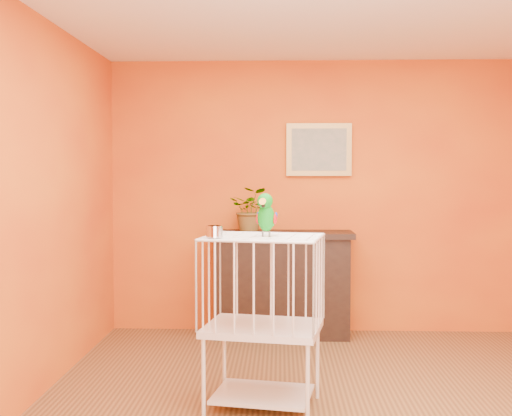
{
  "coord_description": "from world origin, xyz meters",
  "views": [
    {
      "loc": [
        -0.37,
        -3.93,
        1.51
      ],
      "look_at": [
        -0.52,
        0.1,
        1.3
      ],
      "focal_mm": 45.0,
      "sensor_mm": 36.0,
      "label": 1
    }
  ],
  "objects": [
    {
      "name": "room_shell",
      "position": [
        0.0,
        0.0,
        1.58
      ],
      "size": [
        4.5,
        4.5,
        4.5
      ],
      "color": "orange",
      "rests_on": "ground"
    },
    {
      "name": "console_cabinet",
      "position": [
        -0.36,
        2.02,
        0.49
      ],
      "size": [
        1.32,
        0.48,
        0.98
      ],
      "color": "black",
      "rests_on": "ground"
    },
    {
      "name": "potted_plant",
      "position": [
        -0.64,
        1.99,
        1.14
      ],
      "size": [
        0.42,
        0.46,
        0.32
      ],
      "primitive_type": "imported",
      "rotation": [
        0.0,
        0.0,
        -0.13
      ],
      "color": "#26722D",
      "rests_on": "console_cabinet"
    },
    {
      "name": "framed_picture",
      "position": [
        0.0,
        2.22,
        1.75
      ],
      "size": [
        0.62,
        0.04,
        0.5
      ],
      "color": "#A27B3A",
      "rests_on": "room_shell"
    },
    {
      "name": "birdcage",
      "position": [
        -0.48,
        0.16,
        0.58
      ],
      "size": [
        0.81,
        0.67,
        1.12
      ],
      "rotation": [
        0.0,
        0.0,
        -0.17
      ],
      "color": "white",
      "rests_on": "ground"
    },
    {
      "name": "feed_cup",
      "position": [
        -0.78,
        0.02,
        1.16
      ],
      "size": [
        0.1,
        0.1,
        0.07
      ],
      "primitive_type": "cylinder",
      "color": "silver",
      "rests_on": "birdcage"
    },
    {
      "name": "parrot",
      "position": [
        -0.46,
        0.13,
        1.26
      ],
      "size": [
        0.14,
        0.25,
        0.28
      ],
      "rotation": [
        0.0,
        0.0,
        -0.21
      ],
      "color": "#59544C",
      "rests_on": "birdcage"
    }
  ]
}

